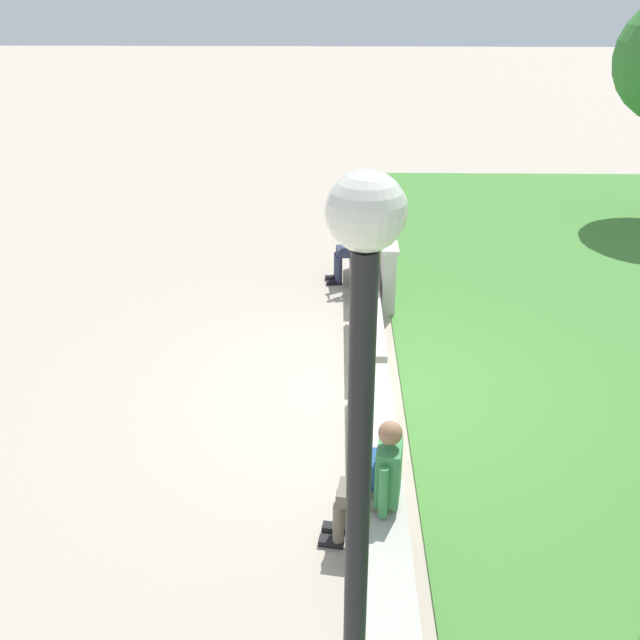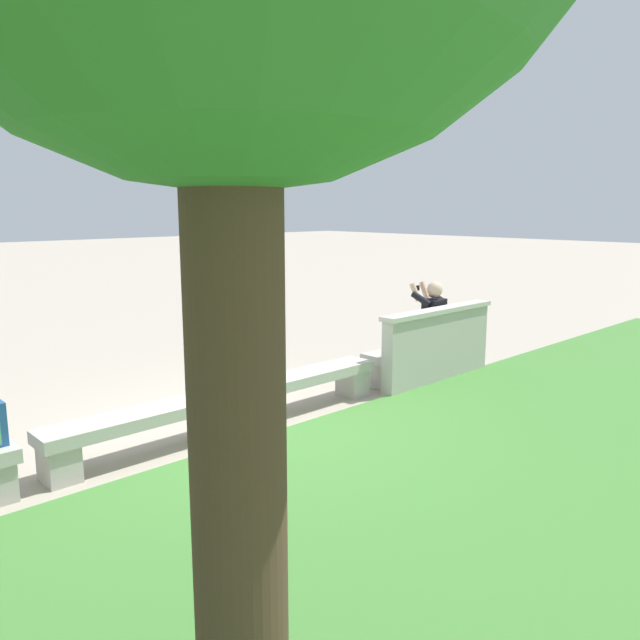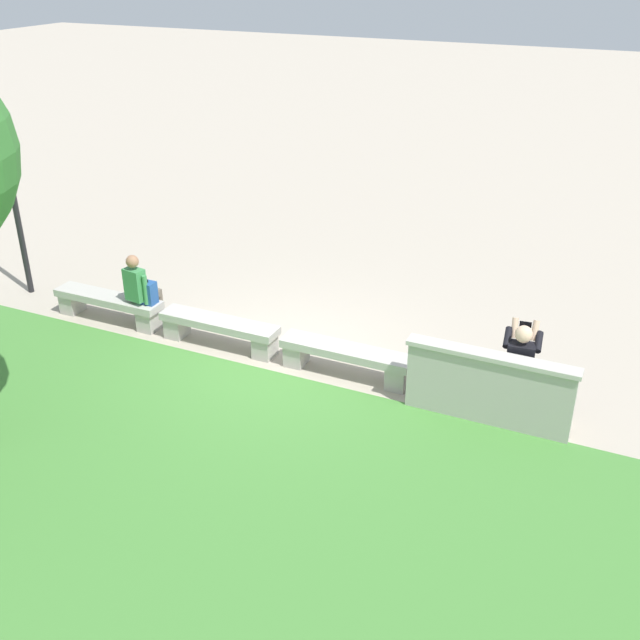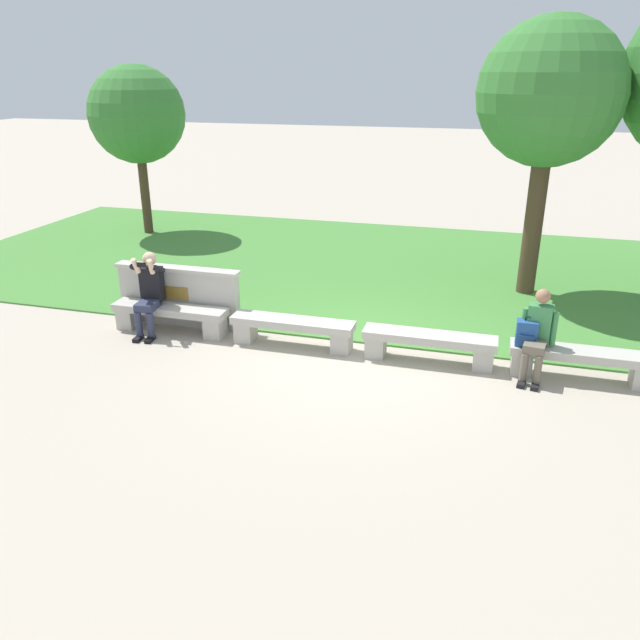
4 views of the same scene
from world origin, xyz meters
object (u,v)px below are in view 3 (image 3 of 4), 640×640
bench_far (109,304)px  person_photographer (520,363)px  lamp_post (4,147)px  bench_near (346,357)px  backpack (147,293)px  bench_mid (219,328)px  person_distant (141,288)px  bench_main (493,390)px

bench_far → person_photographer: size_ratio=1.46×
bench_far → lamp_post: size_ratio=0.49×
bench_near → backpack: backpack is taller
bench_near → bench_mid: 2.09m
bench_near → person_photographer: (-2.38, -0.08, 0.44)m
bench_near → person_photographer: size_ratio=1.46×
bench_mid → bench_far: same height
bench_near → person_distant: person_distant is taller
bench_main → bench_far: same height
bench_mid → person_photographer: bearing=-179.0°
bench_near → lamp_post: lamp_post is taller
person_distant → person_photographer: bearing=-179.9°
bench_far → backpack: (-0.77, -0.04, 0.33)m
bench_main → backpack: backpack is taller
bench_main → lamp_post: size_ratio=0.49×
person_distant → lamp_post: (2.65, -0.25, 1.91)m
bench_near → bench_far: same height
lamp_post → person_photographer: bearing=178.4°
person_photographer → person_distant: person_photographer is taller
bench_main → backpack: size_ratio=4.50×
bench_mid → lamp_post: lamp_post is taller
bench_mid → person_photographer: person_photographer is taller
bench_main → bench_far: size_ratio=1.00×
bench_mid → backpack: 1.36m
bench_main → bench_near: size_ratio=1.00×
bench_far → person_photographer: bearing=-179.3°
backpack → bench_mid: bearing=178.1°
lamp_post → bench_main: bearing=177.8°
bench_main → backpack: bearing=-0.5°
bench_main → lamp_post: (8.29, -0.31, 2.29)m
bench_main → bench_mid: size_ratio=1.00×
person_distant → backpack: size_ratio=2.94×
person_distant → backpack: bearing=171.5°
bench_near → bench_mid: bearing=0.0°
bench_main → bench_near: 2.09m
bench_mid → person_photographer: 4.50m
person_photographer → lamp_post: bearing=-1.6°
person_photographer → bench_far: bearing=0.7°
lamp_post → person_distant: bearing=174.6°
person_photographer → lamp_post: 8.78m
bench_near → bench_far: (4.19, 0.00, 0.00)m
bench_near → bench_far: bearing=0.0°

